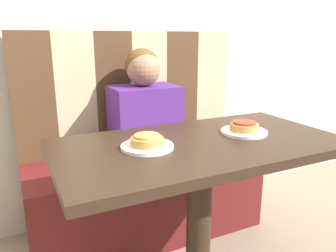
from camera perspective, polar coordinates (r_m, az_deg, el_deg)
The scene contains 8 objects.
booth_seat at distance 1.90m, azimuth -3.84°, elevation -11.75°, with size 1.26×0.49×0.45m.
booth_backrest at distance 1.91m, azimuth -6.47°, elevation 6.07°, with size 1.26×0.08×0.66m.
dining_table at distance 1.27m, azimuth 5.64°, elevation -6.95°, with size 1.08×0.58×0.71m.
person at distance 1.73m, azimuth -4.16°, elevation 2.94°, with size 0.35×0.25×0.58m.
plate_left at distance 1.16m, azimuth -3.64°, elevation -3.58°, with size 0.19×0.19×0.01m.
plate_right at distance 1.37m, azimuth 13.08°, elevation -0.99°, with size 0.19×0.19×0.01m.
pizza_left at distance 1.15m, azimuth -3.66°, elevation -2.49°, with size 0.12×0.12×0.04m.
pizza_right at distance 1.36m, azimuth 13.14°, elevation -0.05°, with size 0.12×0.12×0.04m.
Camera 1 is at (-0.62, -1.00, 1.09)m, focal length 35.00 mm.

